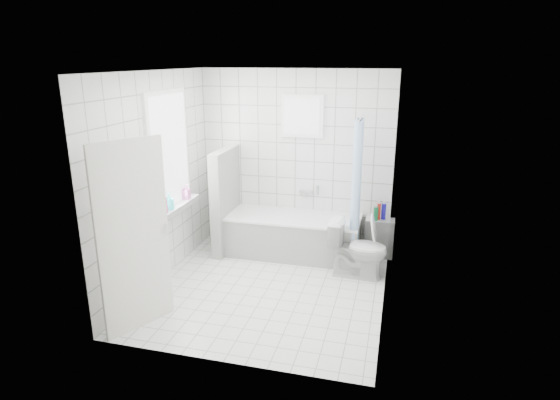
# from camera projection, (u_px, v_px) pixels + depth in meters

# --- Properties ---
(ground) EXTENTS (3.00, 3.00, 0.00)m
(ground) POSITION_uv_depth(u_px,v_px,m) (267.00, 289.00, 5.78)
(ground) COLOR white
(ground) RESTS_ON ground
(ceiling) EXTENTS (3.00, 3.00, 0.00)m
(ceiling) POSITION_uv_depth(u_px,v_px,m) (266.00, 71.00, 5.02)
(ceiling) COLOR white
(ceiling) RESTS_ON ground
(wall_back) EXTENTS (2.80, 0.02, 2.60)m
(wall_back) POSITION_uv_depth(u_px,v_px,m) (295.00, 161.00, 6.79)
(wall_back) COLOR white
(wall_back) RESTS_ON ground
(wall_front) EXTENTS (2.80, 0.02, 2.60)m
(wall_front) POSITION_uv_depth(u_px,v_px,m) (218.00, 232.00, 4.01)
(wall_front) COLOR white
(wall_front) RESTS_ON ground
(wall_left) EXTENTS (0.02, 3.00, 2.60)m
(wall_left) POSITION_uv_depth(u_px,v_px,m) (157.00, 180.00, 5.74)
(wall_left) COLOR white
(wall_left) RESTS_ON ground
(wall_right) EXTENTS (0.02, 3.00, 2.60)m
(wall_right) POSITION_uv_depth(u_px,v_px,m) (391.00, 196.00, 5.06)
(wall_right) COLOR white
(wall_right) RESTS_ON ground
(window_left) EXTENTS (0.01, 0.90, 1.40)m
(window_left) POSITION_uv_depth(u_px,v_px,m) (170.00, 151.00, 5.92)
(window_left) COLOR white
(window_left) RESTS_ON wall_left
(window_back) EXTENTS (0.50, 0.01, 0.50)m
(window_back) POSITION_uv_depth(u_px,v_px,m) (302.00, 116.00, 6.53)
(window_back) COLOR white
(window_back) RESTS_ON wall_back
(window_sill) EXTENTS (0.18, 1.02, 0.08)m
(window_sill) POSITION_uv_depth(u_px,v_px,m) (177.00, 207.00, 6.12)
(window_sill) COLOR white
(window_sill) RESTS_ON wall_left
(door) EXTENTS (0.39, 0.73, 2.00)m
(door) POSITION_uv_depth(u_px,v_px,m) (134.00, 238.00, 4.71)
(door) COLOR silver
(door) RESTS_ON ground
(bathtub) EXTENTS (1.88, 0.77, 0.58)m
(bathtub) POSITION_uv_depth(u_px,v_px,m) (294.00, 235.00, 6.72)
(bathtub) COLOR white
(bathtub) RESTS_ON ground
(partition_wall) EXTENTS (0.15, 0.85, 1.50)m
(partition_wall) POSITION_uv_depth(u_px,v_px,m) (226.00, 201.00, 6.78)
(partition_wall) COLOR white
(partition_wall) RESTS_ON ground
(tiled_ledge) EXTENTS (0.40, 0.24, 0.55)m
(tiled_ledge) POSITION_uv_depth(u_px,v_px,m) (379.00, 238.00, 6.67)
(tiled_ledge) COLOR white
(tiled_ledge) RESTS_ON ground
(toilet) EXTENTS (0.76, 0.46, 0.76)m
(toilet) POSITION_uv_depth(u_px,v_px,m) (358.00, 249.00, 6.02)
(toilet) COLOR white
(toilet) RESTS_ON ground
(curtain_rod) EXTENTS (0.02, 0.80, 0.02)m
(curtain_rod) POSITION_uv_depth(u_px,v_px,m) (361.00, 118.00, 5.98)
(curtain_rod) COLOR silver
(curtain_rod) RESTS_ON wall_back
(shower_curtain) EXTENTS (0.14, 0.48, 1.78)m
(shower_curtain) POSITION_uv_depth(u_px,v_px,m) (357.00, 188.00, 6.13)
(shower_curtain) COLOR #4889D6
(shower_curtain) RESTS_ON curtain_rod
(tub_faucet) EXTENTS (0.18, 0.06, 0.06)m
(tub_faucet) POSITION_uv_depth(u_px,v_px,m) (306.00, 192.00, 6.84)
(tub_faucet) COLOR silver
(tub_faucet) RESTS_ON wall_back
(sill_bottles) EXTENTS (0.16, 0.77, 0.29)m
(sill_bottles) POSITION_uv_depth(u_px,v_px,m) (171.00, 199.00, 5.91)
(sill_bottles) COLOR pink
(sill_bottles) RESTS_ON window_sill
(ledge_bottles) EXTENTS (0.17, 0.15, 0.23)m
(ledge_bottles) POSITION_uv_depth(u_px,v_px,m) (379.00, 212.00, 6.55)
(ledge_bottles) COLOR #2017BB
(ledge_bottles) RESTS_ON tiled_ledge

